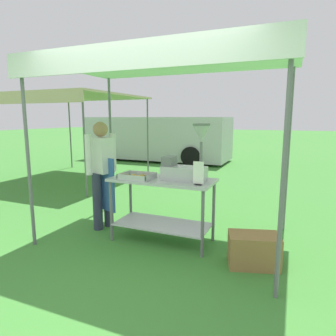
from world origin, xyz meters
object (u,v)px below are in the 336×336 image
at_px(vendor, 102,170).
at_px(van_silver, 156,138).
at_px(supply_crate, 254,250).
at_px(neighbour_tent, 72,98).
at_px(donut_cart, 162,196).
at_px(stall_canopy, 165,66).
at_px(menu_sign, 198,175).
at_px(donut_fryer, 187,163).
at_px(donut_tray, 137,177).

distance_m(vendor, van_silver, 7.46).
xyz_separation_m(vendor, supply_crate, (2.26, -0.34, -0.72)).
bearing_deg(neighbour_tent, donut_cart, -36.63).
distance_m(stall_canopy, neighbour_tent, 4.78).
height_order(menu_sign, vendor, vendor).
relative_size(donut_fryer, vendor, 0.45).
bearing_deg(donut_cart, donut_fryer, 4.40).
xyz_separation_m(donut_tray, donut_fryer, (0.65, 0.15, 0.20)).
bearing_deg(donut_fryer, stall_canopy, 167.69).
bearing_deg(donut_tray, vendor, 162.76).
height_order(donut_fryer, van_silver, van_silver).
relative_size(donut_tray, donut_fryer, 0.58).
height_order(van_silver, neighbour_tent, neighbour_tent).
distance_m(donut_tray, donut_fryer, 0.69).
bearing_deg(neighbour_tent, menu_sign, -34.62).
relative_size(donut_cart, donut_tray, 3.25).
relative_size(donut_tray, supply_crate, 0.68).
bearing_deg(donut_tray, supply_crate, -4.51).
distance_m(donut_cart, supply_crate, 1.34).
relative_size(donut_fryer, supply_crate, 1.16).
distance_m(stall_canopy, supply_crate, 2.49).
distance_m(donut_cart, vendor, 1.07).
bearing_deg(donut_tray, stall_canopy, 35.01).
height_order(donut_tray, neighbour_tent, neighbour_tent).
height_order(stall_canopy, neighbour_tent, stall_canopy).
bearing_deg(donut_tray, neighbour_tent, 139.88).
height_order(stall_canopy, donut_tray, stall_canopy).
height_order(menu_sign, neighbour_tent, neighbour_tent).
bearing_deg(donut_fryer, supply_crate, -16.53).
bearing_deg(donut_cart, neighbour_tent, 143.37).
xyz_separation_m(stall_canopy, menu_sign, (0.55, -0.27, -1.33)).
bearing_deg(neighbour_tent, donut_tray, -40.12).
height_order(donut_cart, vendor, vendor).
height_order(donut_tray, supply_crate, donut_tray).
xyz_separation_m(menu_sign, van_silver, (-3.99, 7.33, -0.11)).
relative_size(supply_crate, van_silver, 0.11).
xyz_separation_m(vendor, van_silver, (-2.41, 7.06, -0.02)).
xyz_separation_m(donut_cart, vendor, (-1.03, 0.10, 0.28)).
bearing_deg(donut_fryer, menu_sign, -42.62).
height_order(donut_tray, donut_fryer, donut_fryer).
distance_m(donut_fryer, vendor, 1.37).
relative_size(donut_fryer, van_silver, 0.13).
xyz_separation_m(menu_sign, supply_crate, (0.69, -0.07, -0.81)).
relative_size(menu_sign, van_silver, 0.05).
relative_size(donut_cart, donut_fryer, 1.90).
bearing_deg(neighbour_tent, stall_canopy, -35.68).
relative_size(menu_sign, supply_crate, 0.45).
bearing_deg(vendor, donut_cart, -5.60).
height_order(donut_cart, donut_tray, donut_tray).
bearing_deg(van_silver, supply_crate, -57.70).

